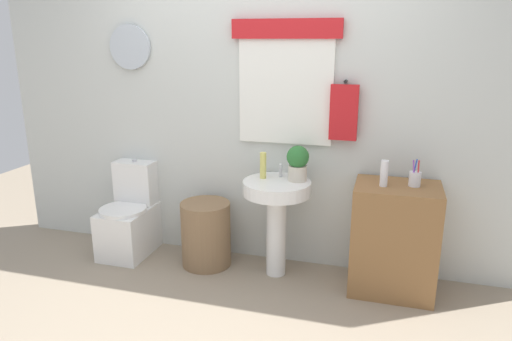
# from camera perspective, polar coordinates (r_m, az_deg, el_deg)

# --- Properties ---
(ground_plane) EXTENTS (8.00, 8.00, 0.00)m
(ground_plane) POSITION_cam_1_polar(r_m,az_deg,el_deg) (3.10, -5.87, -18.89)
(ground_plane) COLOR gray
(back_wall) EXTENTS (4.40, 0.18, 2.60)m
(back_wall) POSITION_cam_1_polar(r_m,az_deg,el_deg) (3.67, 0.37, 8.63)
(back_wall) COLOR silver
(back_wall) RESTS_ON ground_plane
(toilet) EXTENTS (0.38, 0.51, 0.78)m
(toilet) POSITION_cam_1_polar(r_m,az_deg,el_deg) (4.10, -15.08, -5.72)
(toilet) COLOR white
(toilet) RESTS_ON ground_plane
(laundry_hamper) EXTENTS (0.39, 0.39, 0.52)m
(laundry_hamper) POSITION_cam_1_polar(r_m,az_deg,el_deg) (3.78, -6.11, -7.67)
(laundry_hamper) COLOR #846647
(laundry_hamper) RESTS_ON ground_plane
(pedestal_sink) EXTENTS (0.51, 0.51, 0.75)m
(pedestal_sink) POSITION_cam_1_polar(r_m,az_deg,el_deg) (3.51, 2.53, -4.23)
(pedestal_sink) COLOR white
(pedestal_sink) RESTS_ON ground_plane
(faucet) EXTENTS (0.03, 0.03, 0.10)m
(faucet) POSITION_cam_1_polar(r_m,az_deg,el_deg) (3.54, 3.04, 0.00)
(faucet) COLOR silver
(faucet) RESTS_ON pedestal_sink
(wooden_cabinet) EXTENTS (0.58, 0.44, 0.79)m
(wooden_cabinet) POSITION_cam_1_polar(r_m,az_deg,el_deg) (3.48, 16.45, -7.99)
(wooden_cabinet) COLOR olive
(wooden_cabinet) RESTS_ON ground_plane
(soap_bottle) EXTENTS (0.05, 0.05, 0.20)m
(soap_bottle) POSITION_cam_1_polar(r_m,az_deg,el_deg) (3.49, 0.87, 0.63)
(soap_bottle) COLOR #DBD166
(soap_bottle) RESTS_ON pedestal_sink
(potted_plant) EXTENTS (0.16, 0.16, 0.26)m
(potted_plant) POSITION_cam_1_polar(r_m,az_deg,el_deg) (3.44, 5.10, 1.03)
(potted_plant) COLOR beige
(potted_plant) RESTS_ON pedestal_sink
(lotion_bottle) EXTENTS (0.05, 0.05, 0.18)m
(lotion_bottle) POSITION_cam_1_polar(r_m,az_deg,el_deg) (3.28, 15.33, -0.34)
(lotion_bottle) COLOR white
(lotion_bottle) RESTS_ON wooden_cabinet
(toothbrush_cup) EXTENTS (0.08, 0.08, 0.19)m
(toothbrush_cup) POSITION_cam_1_polar(r_m,az_deg,el_deg) (3.36, 18.77, -0.93)
(toothbrush_cup) COLOR silver
(toothbrush_cup) RESTS_ON wooden_cabinet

